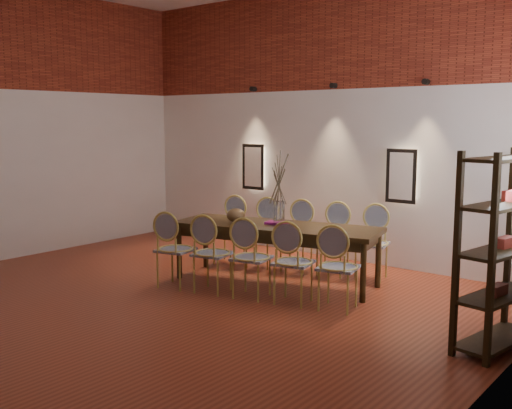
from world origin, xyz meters
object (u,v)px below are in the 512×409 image
Objects in this scene: dining_table at (276,254)px; bowl at (236,215)px; chair_near_b at (212,253)px; chair_far_a at (229,231)px; chair_far_c at (296,237)px; book at (276,223)px; chair_near_c at (252,258)px; chair_far_d at (333,240)px; shelving_rack at (501,251)px; vase at (279,213)px; chair_near_d at (293,262)px; chair_far_e at (372,244)px; chair_near_e at (338,267)px; chair_far_b at (262,234)px; chair_near_a at (176,249)px.

dining_table is 10.91× the size of bowl.
chair_far_a is at bearing 110.49° from chair_near_b.
chair_near_b is at bearing 69.51° from chair_far_c.
chair_far_a is 1.26m from book.
chair_near_c and chair_far_d have the same top height.
vase is at bearing 179.82° from shelving_rack.
chair_near_d is at bearing -40.90° from book.
chair_near_b is 3.62× the size of book.
chair_far_d is 1.00× the size of chair_far_e.
chair_near_b reaches higher than dining_table.
shelving_rack is at bearing -15.39° from chair_near_e.
shelving_rack reaches higher than chair_far_a.
chair_far_a is 1.00× the size of chair_far_e.
chair_far_b reaches higher than book.
vase is (-0.31, -0.79, 0.43)m from chair_far_d.
dining_table is 1.45× the size of shelving_rack.
dining_table is 1.26m from chair_far_e.
vase is 0.59m from bowl.
chair_near_a is at bearing -180.00° from chair_near_e.
chair_near_e is 1.00× the size of chair_far_e.
chair_near_d is 1.50m from chair_far_c.
chair_near_c is 1.00× the size of chair_far_e.
chair_near_c reaches higher than bowl.
chair_far_c is 1.05m from chair_far_e.
shelving_rack reaches higher than chair_far_e.
chair_near_e is 1.30m from vase.
chair_near_a is at bearing -133.88° from vase.
chair_far_a is 1.00× the size of chair_far_c.
dining_table is 0.88m from chair_far_d.
chair_far_a is at bearing 0.00° from chair_far_b.
shelving_rack reaches higher than chair_far_d.
chair_near_a is at bearing 90.00° from chair_far_a.
chair_near_a is at bearing 33.79° from chair_far_e.
chair_far_a is (-1.18, 0.44, 0.09)m from dining_table.
chair_far_c is 1.00m from bowl.
chair_far_b is at bearing -0.00° from chair_far_c.
chair_near_c is at bearing 90.00° from chair_far_c.
chair_near_a and chair_far_e have the same top height.
chair_near_e and chair_far_a have the same top height.
chair_near_c reaches higher than dining_table.
chair_far_a is at bearing 146.21° from dining_table.
chair_near_e reaches higher than book.
chair_far_c is (-0.32, 1.36, 0.00)m from chair_near_c.
chair_far_e is 0.52× the size of shelving_rack.
vase is 1.25× the size of bowl.
dining_table is at bearing 18.56° from bowl.
dining_table is at bearing 33.79° from chair_near_a.
dining_table is 2.78× the size of chair_far_e.
chair_far_e is at bearing -180.00° from chair_far_d.
chair_far_a and chair_far_d have the same top height.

